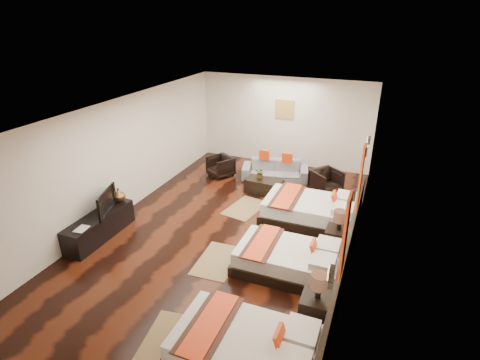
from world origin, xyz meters
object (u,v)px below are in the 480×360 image
at_px(armchair_left, 220,166).
at_px(tv, 103,202).
at_px(figurine, 119,195).
at_px(bed_near, 247,349).
at_px(armchair_right, 326,182).
at_px(bed_mid, 289,259).
at_px(tv_console, 100,226).
at_px(coffee_table, 264,186).
at_px(nightstand_a, 317,307).
at_px(book, 77,228).
at_px(sofa, 275,170).
at_px(bed_far, 312,210).
at_px(nightstand_b, 337,238).
at_px(table_plant, 260,173).

bearing_deg(armchair_left, tv, -72.78).
distance_m(figurine, armchair_left, 3.57).
distance_m(bed_near, armchair_right, 6.02).
distance_m(bed_mid, tv_console, 4.21).
height_order(tv_console, coffee_table, tv_console).
height_order(nightstand_a, armchair_right, nightstand_a).
bearing_deg(nightstand_a, armchair_left, 128.34).
distance_m(tv_console, coffee_table, 4.37).
xyz_separation_m(bed_mid, figurine, (-4.20, 0.35, 0.45)).
xyz_separation_m(nightstand_a, armchair_right, (-0.72, 4.92, -0.01)).
distance_m(book, coffee_table, 4.88).
bearing_deg(sofa, armchair_right, -28.35).
height_order(bed_far, nightstand_a, nightstand_a).
bearing_deg(bed_far, tv_console, -150.10).
height_order(bed_far, figurine, figurine).
distance_m(tv, book, 0.81).
bearing_deg(nightstand_b, tv_console, -164.48).
relative_size(bed_far, nightstand_a, 2.29).
bearing_deg(table_plant, armchair_right, 18.91).
height_order(nightstand_b, tv, tv).
bearing_deg(coffee_table, nightstand_b, -42.44).
bearing_deg(armchair_right, nightstand_b, -125.53).
bearing_deg(bed_far, tv, -151.46).
xyz_separation_m(nightstand_b, sofa, (-2.29, 3.15, -0.05)).
distance_m(tv, armchair_left, 4.12).
height_order(bed_mid, table_plant, bed_mid).
xyz_separation_m(bed_near, tv_console, (-4.20, 1.91, 0.00)).
bearing_deg(book, armchair_right, 48.23).
distance_m(bed_near, tv, 4.66).
bearing_deg(figurine, bed_mid, -4.83).
relative_size(book, armchair_left, 0.43).
distance_m(bed_near, coffee_table, 5.60).
height_order(book, table_plant, table_plant).
bearing_deg(bed_near, table_plant, 107.15).
xyz_separation_m(book, sofa, (2.65, 5.13, -0.28)).
bearing_deg(armchair_left, figurine, -75.84).
bearing_deg(tv_console, tv, 72.44).
bearing_deg(bed_near, coffee_table, 106.03).
bearing_deg(armchair_left, nightstand_a, -20.31).
xyz_separation_m(bed_near, bed_far, (0.00, 4.32, 0.02)).
bearing_deg(tv, sofa, -48.81).
relative_size(armchair_left, armchair_right, 0.93).
relative_size(tv, coffee_table, 0.93).
relative_size(tv_console, coffee_table, 1.80).
height_order(armchair_left, table_plant, table_plant).
height_order(nightstand_b, figurine, nightstand_b).
distance_m(bed_near, nightstand_b, 3.37).
bearing_deg(bed_near, tv, 153.52).
bearing_deg(tv, armchair_left, -32.12).
distance_m(tv, armchair_right, 5.77).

